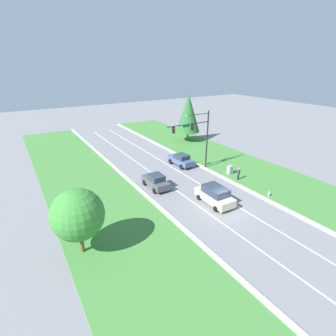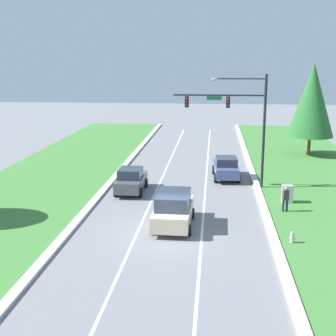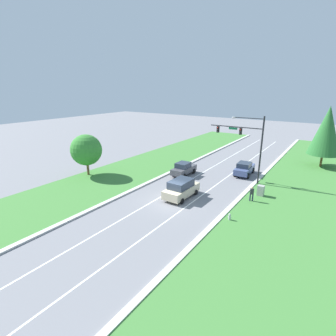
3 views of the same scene
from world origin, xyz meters
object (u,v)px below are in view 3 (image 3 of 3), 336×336
traffic_signal_mast (247,139)px  champagne_suv (181,189)px  graphite_sedan (184,169)px  conifer_near_right_tree (327,131)px  utility_cabinet (261,191)px  fire_hydrant (230,217)px  slate_blue_sedan (244,168)px  pedestrian (252,193)px  oak_near_left_tree (86,150)px

traffic_signal_mast → champagne_suv: size_ratio=1.76×
traffic_signal_mast → graphite_sedan: (-7.73, -2.02, -4.64)m
graphite_sedan → conifer_near_right_tree: bearing=43.9°
utility_cabinet → fire_hydrant: (-0.80, -7.28, -0.28)m
slate_blue_sedan → fire_hydrant: 14.04m
utility_cabinet → conifer_near_right_tree: bearing=74.7°
graphite_sedan → champagne_suv: (3.69, -6.81, 0.12)m
graphite_sedan → fire_hydrant: (10.10, -8.96, -0.55)m
champagne_suv → utility_cabinet: (7.21, 5.13, -0.39)m
pedestrian → champagne_suv: bearing=4.2°
traffic_signal_mast → slate_blue_sedan: traffic_signal_mast is taller
champagne_suv → pedestrian: bearing=25.8°
fire_hydrant → graphite_sedan: bearing=138.4°
oak_near_left_tree → slate_blue_sedan: bearing=34.1°
fire_hydrant → champagne_suv: bearing=161.5°
traffic_signal_mast → champagne_suv: traffic_signal_mast is taller
graphite_sedan → utility_cabinet: bearing=-8.9°
traffic_signal_mast → oak_near_left_tree: size_ratio=1.49×
fire_hydrant → conifer_near_right_tree: size_ratio=0.08×
champagne_suv → utility_cabinet: size_ratio=3.83×
slate_blue_sedan → fire_hydrant: size_ratio=6.60×
slate_blue_sedan → pedestrian: slate_blue_sedan is taller
traffic_signal_mast → champagne_suv: (-4.04, -8.82, -4.52)m
slate_blue_sedan → oak_near_left_tree: 21.74m
traffic_signal_mast → fire_hydrant: 12.37m
champagne_suv → fire_hydrant: 6.79m
slate_blue_sedan → graphite_sedan: size_ratio=1.07×
graphite_sedan → conifer_near_right_tree: 22.00m
traffic_signal_mast → pedestrian: traffic_signal_mast is taller
graphite_sedan → champagne_suv: champagne_suv is taller
graphite_sedan → oak_near_left_tree: (-10.91, -7.37, 2.67)m
graphite_sedan → fire_hydrant: 13.51m
champagne_suv → oak_near_left_tree: 14.83m
slate_blue_sedan → graphite_sedan: bearing=-148.9°
traffic_signal_mast → conifer_near_right_tree: conifer_near_right_tree is taller
graphite_sedan → fire_hydrant: graphite_sedan is taller
utility_cabinet → fire_hydrant: utility_cabinet is taller
graphite_sedan → champagne_suv: size_ratio=0.90×
slate_blue_sedan → pedestrian: 9.11m
graphite_sedan → conifer_near_right_tree: size_ratio=0.47×
utility_cabinet → oak_near_left_tree: (-21.81, -5.69, 2.94)m
traffic_signal_mast → pedestrian: bearing=-64.2°
traffic_signal_mast → graphite_sedan: bearing=-165.4°
champagne_suv → oak_near_left_tree: (-14.60, -0.56, 2.55)m
conifer_near_right_tree → oak_near_left_tree: size_ratio=1.62×
slate_blue_sedan → champagne_suv: size_ratio=0.96×
pedestrian → fire_hydrant: bearing=65.4°
utility_cabinet → oak_near_left_tree: size_ratio=0.22×
slate_blue_sedan → graphite_sedan: graphite_sedan is taller
traffic_signal_mast → utility_cabinet: traffic_signal_mast is taller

